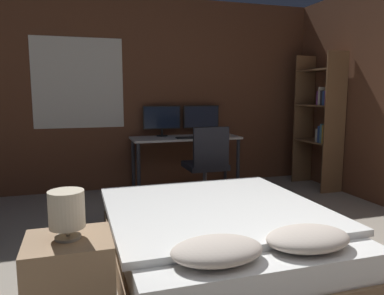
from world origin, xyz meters
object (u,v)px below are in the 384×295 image
object	(u,v)px
nightstand	(71,288)
computer_mouse	(208,136)
bookshelf	(322,116)
bed	(219,238)
keyboard	(189,138)
office_chair	(206,171)
bedside_lamp	(67,210)
monitor_left	(162,119)
monitor_right	(201,118)
desk	(186,144)

from	to	relation	value
nightstand	computer_mouse	distance (m)	3.35
bookshelf	computer_mouse	bearing A→B (deg)	168.56
bed	nightstand	distance (m)	1.25
keyboard	office_chair	xyz separation A→B (m)	(0.06, -0.55, -0.36)
computer_mouse	bookshelf	bearing A→B (deg)	-11.44
bedside_lamp	office_chair	xyz separation A→B (m)	(1.60, 2.24, -0.34)
bedside_lamp	keyboard	size ratio (longest dim) A/B	0.75
keyboard	bed	bearing A→B (deg)	-100.84
bedside_lamp	monitor_left	xyz separation A→B (m)	(1.24, 3.14, 0.26)
computer_mouse	office_chair	xyz separation A→B (m)	(-0.21, -0.55, -0.37)
keyboard	bookshelf	distance (m)	1.92
bed	computer_mouse	bearing A→B (deg)	72.64
office_chair	bookshelf	world-z (taller)	bookshelf
keyboard	computer_mouse	size ratio (longest dim) A/B	5.08
monitor_left	office_chair	world-z (taller)	monitor_left
bedside_lamp	monitor_right	bearing A→B (deg)	59.76
desk	bookshelf	world-z (taller)	bookshelf
computer_mouse	nightstand	bearing A→B (deg)	-122.97
keyboard	office_chair	bearing A→B (deg)	-83.79
desk	monitor_right	world-z (taller)	monitor_right
computer_mouse	office_chair	distance (m)	0.69
nightstand	keyboard	distance (m)	3.21
monitor_left	monitor_right	distance (m)	0.59
monitor_left	bookshelf	world-z (taller)	bookshelf
office_chair	bookshelf	bearing A→B (deg)	6.98
nightstand	bookshelf	world-z (taller)	bookshelf
bed	monitor_left	xyz separation A→B (m)	(0.13, 2.57, 0.77)
bookshelf	monitor_right	bearing A→B (deg)	156.45
desk	bookshelf	bearing A→B (deg)	-15.07
keyboard	office_chair	size ratio (longest dim) A/B	0.37
nightstand	monitor_left	xyz separation A→B (m)	(1.24, 3.14, 0.71)
nightstand	computer_mouse	xyz separation A→B (m)	(1.80, 2.78, 0.48)
computer_mouse	office_chair	size ratio (longest dim) A/B	0.07
bedside_lamp	desk	bearing A→B (deg)	62.57
monitor_right	bookshelf	distance (m)	1.72
monitor_left	bedside_lamp	bearing A→B (deg)	-111.55
desk	computer_mouse	xyz separation A→B (m)	(0.27, -0.18, 0.12)
bed	nightstand	size ratio (longest dim) A/B	3.42
nightstand	keyboard	size ratio (longest dim) A/B	1.64
office_chair	nightstand	bearing A→B (deg)	-125.52
bookshelf	nightstand	bearing A→B (deg)	-144.17
office_chair	bookshelf	distance (m)	1.93
monitor_left	nightstand	bearing A→B (deg)	-111.55
bedside_lamp	bed	bearing A→B (deg)	27.24
bed	monitor_left	distance (m)	2.69
nightstand	keyboard	bearing A→B (deg)	61.08
bedside_lamp	monitor_right	distance (m)	3.65
bed	bookshelf	distance (m)	3.07
monitor_right	keyboard	bearing A→B (deg)	-129.27
bedside_lamp	desk	xyz separation A→B (m)	(1.54, 2.96, -0.09)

